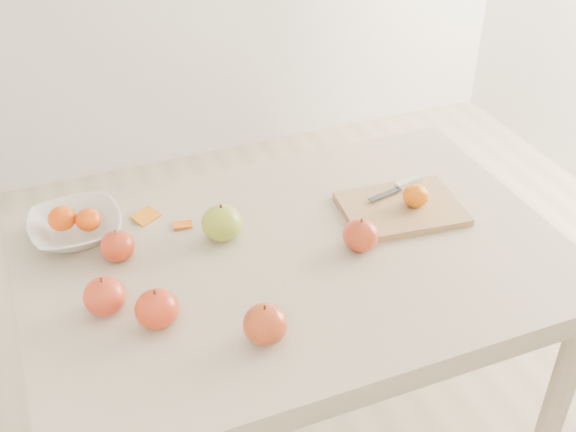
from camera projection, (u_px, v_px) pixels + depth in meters
name	position (u px, v px, depth m)	size (l,w,h in m)	color
table	(296.00, 287.00, 1.67)	(1.20, 0.80, 0.75)	beige
cutting_board	(401.00, 208.00, 1.74)	(0.28, 0.21, 0.02)	tan
board_tangerine	(416.00, 196.00, 1.72)	(0.06, 0.06, 0.05)	orange
fruit_bowl	(76.00, 227.00, 1.65)	(0.21, 0.21, 0.05)	silver
bowl_tangerine_near	(62.00, 218.00, 1.63)	(0.06, 0.06, 0.06)	#D85007
bowl_tangerine_far	(88.00, 220.00, 1.63)	(0.06, 0.06, 0.05)	#DB4B07
orange_peel_a	(146.00, 218.00, 1.72)	(0.06, 0.04, 0.00)	orange
orange_peel_b	(183.00, 226.00, 1.69)	(0.04, 0.04, 0.00)	#D2560E
paring_knife	(404.00, 184.00, 1.80)	(0.17, 0.06, 0.01)	white
apple_green	(222.00, 223.00, 1.64)	(0.09, 0.09, 0.08)	olive
apple_red_e	(361.00, 235.00, 1.61)	(0.08, 0.08, 0.07)	maroon
apple_red_a	(118.00, 246.00, 1.58)	(0.08, 0.08, 0.07)	#9F1C13
apple_red_c	(265.00, 324.00, 1.37)	(0.09, 0.09, 0.08)	#8F0908
apple_red_d	(105.00, 296.00, 1.44)	(0.09, 0.09, 0.08)	maroon
apple_red_b	(157.00, 309.00, 1.41)	(0.09, 0.09, 0.08)	#940504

